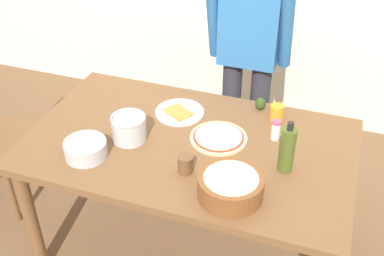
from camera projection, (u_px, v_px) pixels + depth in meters
The scene contains 13 objects.
ground at pixel (189, 247), 2.78m from camera, with size 8.00×8.00×0.00m, color brown.
dining_table at pixel (189, 156), 2.40m from camera, with size 1.60×0.96×0.76m.
person_cook at pixel (249, 48), 2.80m from camera, with size 0.49×0.25×1.62m.
pizza_raw_on_board at pixel (219, 137), 2.36m from camera, with size 0.29×0.29×0.02m.
plate_with_slice at pixel (179, 112), 2.55m from camera, with size 0.26×0.26×0.02m.
popcorn_bowl at pixel (231, 184), 2.00m from camera, with size 0.28×0.28×0.11m.
mixing_bowl_steel at pixel (86, 149), 2.23m from camera, with size 0.20×0.20×0.08m.
olive_oil_bottle at pixel (287, 149), 2.11m from camera, with size 0.07×0.07×0.26m.
steel_pot at pixel (129, 128), 2.33m from camera, with size 0.17×0.17×0.13m.
cup_orange at pixel (277, 113), 2.48m from camera, with size 0.07×0.07×0.09m, color orange.
cup_small_brown at pixel (185, 164), 2.14m from camera, with size 0.07×0.07×0.09m, color brown.
salt_shaker at pixel (276, 130), 2.33m from camera, with size 0.04×0.04×0.11m.
avocado at pixel (260, 104), 2.57m from camera, with size 0.06×0.06×0.07m, color #2D4219.
Camera 1 is at (0.63, -1.77, 2.16)m, focal length 44.75 mm.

